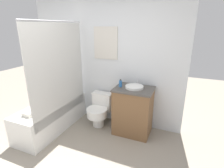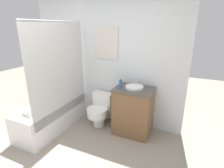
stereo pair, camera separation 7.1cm
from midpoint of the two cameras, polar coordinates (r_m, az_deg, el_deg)
name	(u,v)px [view 2 (the right image)]	position (r m, az deg, el deg)	size (l,w,h in m)	color
wall_back	(105,60)	(3.46, -1.59, 7.76)	(3.08, 0.07, 2.50)	silver
shower_area	(53,113)	(3.57, -18.09, -8.92)	(0.57, 1.49, 1.98)	white
toilet	(100,109)	(3.50, -3.38, -8.15)	(0.40, 0.54, 0.63)	white
vanity	(133,111)	(3.22, 7.54, -8.73)	(0.68, 0.52, 0.87)	brown
sink	(134,87)	(3.06, 8.01, -0.99)	(0.32, 0.35, 0.13)	white
soap_bottle	(121,84)	(3.10, 3.48, 0.13)	(0.06, 0.06, 0.14)	#2D6BB2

